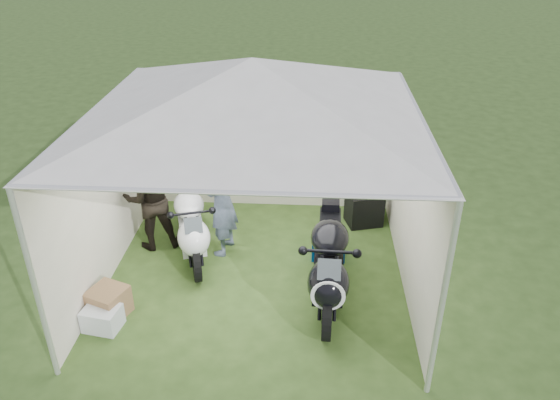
{
  "coord_description": "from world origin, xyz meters",
  "views": [
    {
      "loc": [
        0.7,
        -6.21,
        4.51
      ],
      "look_at": [
        0.3,
        0.35,
        0.97
      ],
      "focal_mm": 35.0,
      "sensor_mm": 36.0,
      "label": 1
    }
  ],
  "objects_px": {
    "person_dark_jacket": "(151,198)",
    "motorcycle_black": "(329,262)",
    "canopy_tent": "(253,93)",
    "crate_1": "(108,302)",
    "paddock_stand": "(329,247)",
    "motorcycle_white": "(191,224)",
    "person_blue_jacket": "(222,200)",
    "equipment_box": "(364,208)",
    "crate_0": "(102,318)"
  },
  "relations": [
    {
      "from": "paddock_stand",
      "to": "person_dark_jacket",
      "type": "height_order",
      "value": "person_dark_jacket"
    },
    {
      "from": "person_dark_jacket",
      "to": "person_blue_jacket",
      "type": "distance_m",
      "value": 1.06
    },
    {
      "from": "motorcycle_black",
      "to": "equipment_box",
      "type": "bearing_deg",
      "value": 74.98
    },
    {
      "from": "crate_1",
      "to": "person_blue_jacket",
      "type": "bearing_deg",
      "value": 51.65
    },
    {
      "from": "motorcycle_white",
      "to": "crate_1",
      "type": "relative_size",
      "value": 4.52
    },
    {
      "from": "canopy_tent",
      "to": "equipment_box",
      "type": "xyz_separation_m",
      "value": [
        1.58,
        1.43,
        -2.31
      ]
    },
    {
      "from": "motorcycle_black",
      "to": "equipment_box",
      "type": "distance_m",
      "value": 2.13
    },
    {
      "from": "canopy_tent",
      "to": "person_dark_jacket",
      "type": "bearing_deg",
      "value": 159.84
    },
    {
      "from": "motorcycle_white",
      "to": "person_blue_jacket",
      "type": "bearing_deg",
      "value": 4.07
    },
    {
      "from": "motorcycle_white",
      "to": "equipment_box",
      "type": "distance_m",
      "value": 2.79
    },
    {
      "from": "crate_1",
      "to": "crate_0",
      "type": "bearing_deg",
      "value": -90.0
    },
    {
      "from": "crate_0",
      "to": "crate_1",
      "type": "distance_m",
      "value": 0.24
    },
    {
      "from": "crate_1",
      "to": "person_dark_jacket",
      "type": "bearing_deg",
      "value": 84.5
    },
    {
      "from": "crate_1",
      "to": "paddock_stand",
      "type": "bearing_deg",
      "value": 27.61
    },
    {
      "from": "motorcycle_black",
      "to": "equipment_box",
      "type": "xyz_separation_m",
      "value": [
        0.61,
        2.02,
        -0.33
      ]
    },
    {
      "from": "person_blue_jacket",
      "to": "motorcycle_white",
      "type": "bearing_deg",
      "value": -58.06
    },
    {
      "from": "canopy_tent",
      "to": "crate_0",
      "type": "height_order",
      "value": "canopy_tent"
    },
    {
      "from": "canopy_tent",
      "to": "person_blue_jacket",
      "type": "relative_size",
      "value": 3.34
    },
    {
      "from": "person_blue_jacket",
      "to": "crate_0",
      "type": "relative_size",
      "value": 3.99
    },
    {
      "from": "person_blue_jacket",
      "to": "crate_0",
      "type": "xyz_separation_m",
      "value": [
        -1.21,
        -1.77,
        -0.7
      ]
    },
    {
      "from": "paddock_stand",
      "to": "person_dark_jacket",
      "type": "bearing_deg",
      "value": 176.03
    },
    {
      "from": "motorcycle_white",
      "to": "motorcycle_black",
      "type": "height_order",
      "value": "motorcycle_black"
    },
    {
      "from": "paddock_stand",
      "to": "equipment_box",
      "type": "relative_size",
      "value": 0.89
    },
    {
      "from": "motorcycle_white",
      "to": "motorcycle_black",
      "type": "relative_size",
      "value": 0.87
    },
    {
      "from": "motorcycle_black",
      "to": "paddock_stand",
      "type": "relative_size",
      "value": 4.61
    },
    {
      "from": "canopy_tent",
      "to": "person_blue_jacket",
      "type": "xyz_separation_m",
      "value": [
        -0.54,
        0.5,
        -1.73
      ]
    },
    {
      "from": "person_dark_jacket",
      "to": "motorcycle_black",
      "type": "bearing_deg",
      "value": 136.47
    },
    {
      "from": "person_blue_jacket",
      "to": "paddock_stand",
      "type": "bearing_deg",
      "value": 97.52
    },
    {
      "from": "person_blue_jacket",
      "to": "person_dark_jacket",
      "type": "bearing_deg",
      "value": -83.52
    },
    {
      "from": "paddock_stand",
      "to": "crate_0",
      "type": "distance_m",
      "value": 3.22
    },
    {
      "from": "equipment_box",
      "to": "paddock_stand",
      "type": "bearing_deg",
      "value": -119.56
    },
    {
      "from": "person_blue_jacket",
      "to": "crate_0",
      "type": "bearing_deg",
      "value": -23.3
    },
    {
      "from": "person_dark_jacket",
      "to": "crate_1",
      "type": "distance_m",
      "value": 1.73
    },
    {
      "from": "paddock_stand",
      "to": "person_blue_jacket",
      "type": "height_order",
      "value": "person_blue_jacket"
    },
    {
      "from": "canopy_tent",
      "to": "crate_0",
      "type": "relative_size",
      "value": 13.32
    },
    {
      "from": "motorcycle_black",
      "to": "crate_0",
      "type": "relative_size",
      "value": 5.15
    },
    {
      "from": "motorcycle_white",
      "to": "equipment_box",
      "type": "relative_size",
      "value": 3.58
    },
    {
      "from": "canopy_tent",
      "to": "equipment_box",
      "type": "bearing_deg",
      "value": 42.1
    },
    {
      "from": "motorcycle_black",
      "to": "motorcycle_white",
      "type": "bearing_deg",
      "value": 156.39
    },
    {
      "from": "person_dark_jacket",
      "to": "equipment_box",
      "type": "distance_m",
      "value": 3.33
    },
    {
      "from": "motorcycle_black",
      "to": "crate_1",
      "type": "xyz_separation_m",
      "value": [
        -2.72,
        -0.44,
        -0.41
      ]
    },
    {
      "from": "canopy_tent",
      "to": "equipment_box",
      "type": "relative_size",
      "value": 10.64
    },
    {
      "from": "paddock_stand",
      "to": "motorcycle_white",
      "type": "bearing_deg",
      "value": -177.97
    },
    {
      "from": "canopy_tent",
      "to": "paddock_stand",
      "type": "xyz_separation_m",
      "value": [
        1.0,
        0.4,
        -2.4
      ]
    },
    {
      "from": "canopy_tent",
      "to": "crate_1",
      "type": "height_order",
      "value": "canopy_tent"
    },
    {
      "from": "equipment_box",
      "to": "motorcycle_white",
      "type": "bearing_deg",
      "value": -156.8
    },
    {
      "from": "canopy_tent",
      "to": "crate_1",
      "type": "relative_size",
      "value": 13.43
    },
    {
      "from": "equipment_box",
      "to": "crate_0",
      "type": "height_order",
      "value": "equipment_box"
    },
    {
      "from": "person_dark_jacket",
      "to": "crate_1",
      "type": "xyz_separation_m",
      "value": [
        -0.16,
        -1.62,
        -0.61
      ]
    },
    {
      "from": "crate_0",
      "to": "crate_1",
      "type": "bearing_deg",
      "value": 90.0
    }
  ]
}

